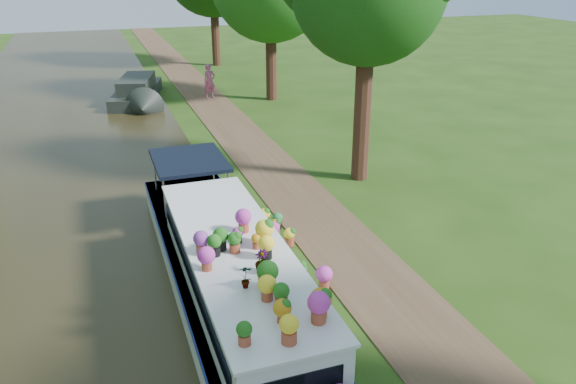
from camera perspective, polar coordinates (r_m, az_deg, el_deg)
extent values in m
plane|color=#203E0F|center=(15.62, -0.51, -4.05)|extent=(100.00, 100.00, 0.00)
cube|color=black|center=(15.03, -22.87, -7.13)|extent=(10.00, 100.00, 0.02)
cube|color=#4B3523|center=(16.00, 3.57, -3.35)|extent=(2.20, 100.00, 0.03)
cube|color=white|center=(12.43, -6.01, -9.76)|extent=(2.20, 12.00, 0.75)
cube|color=navy|center=(12.26, -6.07, -8.52)|extent=(2.24, 12.04, 0.12)
cube|color=white|center=(11.29, -5.21, -8.00)|extent=(1.80, 7.00, 1.05)
cube|color=white|center=(11.02, -5.32, -5.52)|extent=(1.90, 7.10, 0.06)
cube|color=black|center=(11.47, -0.79, -6.93)|extent=(0.03, 6.40, 0.38)
cube|color=black|center=(11.11, -9.82, -8.38)|extent=(0.03, 6.40, 0.38)
cube|color=black|center=(15.59, -10.03, 3.21)|extent=(1.90, 2.40, 0.10)
imported|color=#1A5316|center=(9.55, -4.32, -8.53)|extent=(0.27, 0.23, 0.44)
imported|color=#1A5316|center=(9.97, -2.68, -7.05)|extent=(0.34, 0.34, 0.44)
cylinder|color=#331911|center=(18.81, 7.56, 7.89)|extent=(0.56, 0.56, 4.55)
cylinder|color=#331911|center=(30.03, -1.71, 12.97)|extent=(0.56, 0.56, 3.85)
cylinder|color=#331911|center=(40.41, -7.38, 15.60)|extent=(0.56, 0.56, 4.20)
cube|color=black|center=(31.31, -15.11, 9.61)|extent=(3.33, 6.22, 0.59)
cube|color=black|center=(30.69, -15.15, 10.58)|extent=(2.32, 3.73, 0.69)
imported|color=pink|center=(30.65, -7.98, 11.08)|extent=(0.75, 0.59, 1.81)
imported|color=#1E6420|center=(15.45, -2.73, -3.58)|extent=(0.37, 0.33, 0.40)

